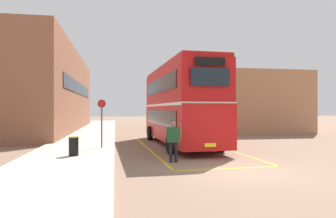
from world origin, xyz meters
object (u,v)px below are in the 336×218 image
Objects in this scene: bus_stop_sign at (102,118)px; double_decker_bus at (179,104)px; litter_bin at (74,146)px; pedestrian_boarding at (173,138)px; single_deck_bus at (182,114)px.

double_decker_bus is at bearing 17.36° from bus_stop_sign.
litter_bin is (-5.67, -4.19, -1.95)m from double_decker_bus.
pedestrian_boarding reaches higher than litter_bin.
pedestrian_boarding is 2.03× the size of litter_bin.
double_decker_bus reaches higher than bus_stop_sign.
pedestrian_boarding is 4.49m from litter_bin.
bus_stop_sign is (-9.04, -20.54, 0.05)m from single_deck_bus.
litter_bin is at bearing -143.55° from double_decker_bus.
pedestrian_boarding is at bearing -54.76° from bus_stop_sign.
bus_stop_sign is at bearing -162.64° from double_decker_bus.
double_decker_bus is at bearing -103.15° from single_deck_bus.
double_decker_bus is 7.31m from litter_bin.
bus_stop_sign is (1.09, 2.76, 1.13)m from litter_bin.
double_decker_bus is 1.12× the size of single_deck_bus.
litter_bin is at bearing 158.95° from pedestrian_boarding.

